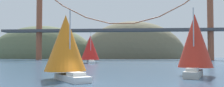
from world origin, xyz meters
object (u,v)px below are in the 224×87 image
sailboat_red_spinnaker (90,48)px  sailboat_scarlet_sail (195,42)px  sailboat_orange_sail (66,45)px  channel_buoy (209,64)px

sailboat_red_spinnaker → sailboat_scarlet_sail: (21.31, -45.55, -0.36)m
sailboat_orange_sail → channel_buoy: (25.55, 34.22, -3.46)m
sailboat_red_spinnaker → sailboat_orange_sail: bearing=-83.2°
sailboat_red_spinnaker → channel_buoy: (31.60, -16.58, -4.25)m
sailboat_orange_sail → sailboat_scarlet_sail: sailboat_scarlet_sail is taller
sailboat_orange_sail → sailboat_red_spinnaker: bearing=96.8°
sailboat_orange_sail → channel_buoy: 42.85m
sailboat_scarlet_sail → channel_buoy: 30.99m
sailboat_red_spinnaker → sailboat_orange_sail: 51.17m
sailboat_red_spinnaker → sailboat_orange_sail: size_ratio=1.30×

